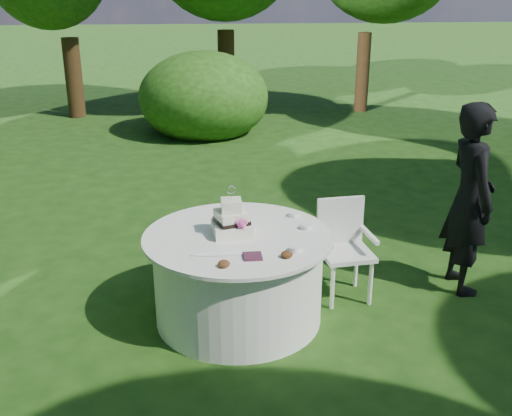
{
  "coord_description": "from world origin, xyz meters",
  "views": [
    {
      "loc": [
        -0.32,
        -4.49,
        2.7
      ],
      "look_at": [
        0.15,
        0.0,
        1.0
      ],
      "focal_mm": 42.0,
      "sensor_mm": 36.0,
      "label": 1
    }
  ],
  "objects_px": {
    "guest": "(470,199)",
    "chair": "(343,241)",
    "napkins": "(253,256)",
    "cake": "(232,221)",
    "table": "(238,277)"
  },
  "relations": [
    {
      "from": "napkins",
      "to": "chair",
      "type": "relative_size",
      "value": 0.16
    },
    {
      "from": "napkins",
      "to": "table",
      "type": "xyz_separation_m",
      "value": [
        -0.08,
        0.44,
        -0.39
      ]
    },
    {
      "from": "guest",
      "to": "chair",
      "type": "height_order",
      "value": "guest"
    },
    {
      "from": "guest",
      "to": "table",
      "type": "relative_size",
      "value": 1.13
    },
    {
      "from": "guest",
      "to": "table",
      "type": "bearing_deg",
      "value": 100.34
    },
    {
      "from": "table",
      "to": "chair",
      "type": "bearing_deg",
      "value": 19.14
    },
    {
      "from": "guest",
      "to": "chair",
      "type": "distance_m",
      "value": 1.2
    },
    {
      "from": "napkins",
      "to": "guest",
      "type": "xyz_separation_m",
      "value": [
        2.05,
        0.79,
        0.1
      ]
    },
    {
      "from": "guest",
      "to": "table",
      "type": "height_order",
      "value": "guest"
    },
    {
      "from": "napkins",
      "to": "cake",
      "type": "bearing_deg",
      "value": 105.11
    },
    {
      "from": "table",
      "to": "guest",
      "type": "bearing_deg",
      "value": 9.42
    },
    {
      "from": "guest",
      "to": "cake",
      "type": "xyz_separation_m",
      "value": [
        -2.17,
        -0.33,
        0.0
      ]
    },
    {
      "from": "chair",
      "to": "cake",
      "type": "bearing_deg",
      "value": -162.88
    },
    {
      "from": "guest",
      "to": "table",
      "type": "xyz_separation_m",
      "value": [
        -2.12,
        -0.35,
        -0.49
      ]
    },
    {
      "from": "guest",
      "to": "cake",
      "type": "bearing_deg",
      "value": 99.52
    }
  ]
}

